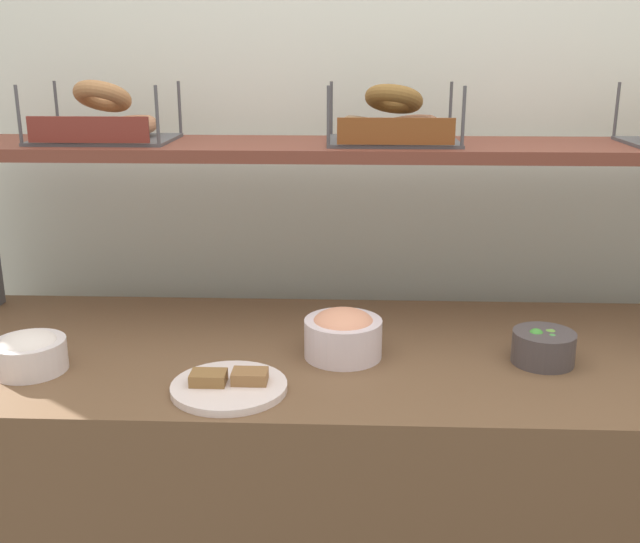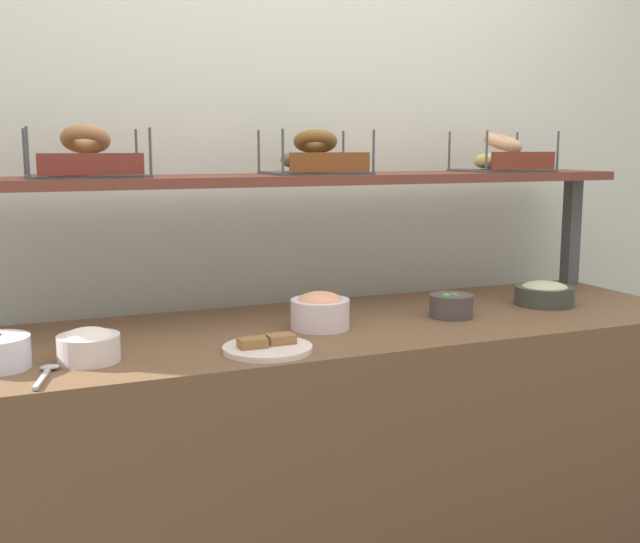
{
  "view_description": "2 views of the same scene",
  "coord_description": "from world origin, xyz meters",
  "px_view_note": "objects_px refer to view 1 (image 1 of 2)",
  "views": [
    {
      "loc": [
        -0.1,
        -1.55,
        1.49
      ],
      "look_at": [
        -0.17,
        0.06,
        1.01
      ],
      "focal_mm": 41.71,
      "sensor_mm": 36.0,
      "label": 1
    },
    {
      "loc": [
        -0.95,
        -2.03,
        1.37
      ],
      "look_at": [
        -0.06,
        0.09,
        0.99
      ],
      "focal_mm": 43.29,
      "sensor_mm": 36.0,
      "label": 2
    }
  ],
  "objects_px": {
    "serving_plate_white": "(229,386)",
    "bagel_basket_cinnamon_raisin": "(392,123)",
    "bowl_veggie_mix": "(543,347)",
    "bowl_lox_spread": "(343,334)",
    "bagel_basket_everything": "(103,122)",
    "bowl_cream_cheese": "(29,352)"
  },
  "relations": [
    {
      "from": "serving_plate_white",
      "to": "bagel_basket_cinnamon_raisin",
      "type": "xyz_separation_m",
      "value": [
        0.33,
        0.49,
        0.47
      ]
    },
    {
      "from": "bowl_cream_cheese",
      "to": "bagel_basket_everything",
      "type": "bearing_deg",
      "value": 82.06
    },
    {
      "from": "serving_plate_white",
      "to": "bagel_basket_everything",
      "type": "distance_m",
      "value": 0.77
    },
    {
      "from": "bowl_lox_spread",
      "to": "bagel_basket_everything",
      "type": "xyz_separation_m",
      "value": [
        -0.6,
        0.31,
        0.42
      ]
    },
    {
      "from": "bowl_veggie_mix",
      "to": "bagel_basket_everything",
      "type": "xyz_separation_m",
      "value": [
        -1.02,
        0.33,
        0.44
      ]
    },
    {
      "from": "bowl_cream_cheese",
      "to": "bowl_veggie_mix",
      "type": "distance_m",
      "value": 1.09
    },
    {
      "from": "bowl_lox_spread",
      "to": "bagel_basket_cinnamon_raisin",
      "type": "distance_m",
      "value": 0.54
    },
    {
      "from": "bowl_veggie_mix",
      "to": "bagel_basket_cinnamon_raisin",
      "type": "distance_m",
      "value": 0.63
    },
    {
      "from": "bagel_basket_everything",
      "to": "bagel_basket_cinnamon_raisin",
      "type": "distance_m",
      "value": 0.71
    },
    {
      "from": "serving_plate_white",
      "to": "bagel_basket_cinnamon_raisin",
      "type": "distance_m",
      "value": 0.75
    },
    {
      "from": "bowl_veggie_mix",
      "to": "bagel_basket_cinnamon_raisin",
      "type": "bearing_deg",
      "value": 134.79
    },
    {
      "from": "bowl_veggie_mix",
      "to": "serving_plate_white",
      "type": "xyz_separation_m",
      "value": [
        -0.65,
        -0.17,
        -0.03
      ]
    },
    {
      "from": "bagel_basket_cinnamon_raisin",
      "to": "bowl_veggie_mix",
      "type": "bearing_deg",
      "value": -45.21
    },
    {
      "from": "serving_plate_white",
      "to": "bagel_basket_cinnamon_raisin",
      "type": "height_order",
      "value": "bagel_basket_cinnamon_raisin"
    },
    {
      "from": "bowl_cream_cheese",
      "to": "bowl_lox_spread",
      "type": "xyz_separation_m",
      "value": [
        0.65,
        0.1,
        0.01
      ]
    },
    {
      "from": "bowl_veggie_mix",
      "to": "serving_plate_white",
      "type": "distance_m",
      "value": 0.67
    },
    {
      "from": "serving_plate_white",
      "to": "bagel_basket_everything",
      "type": "height_order",
      "value": "bagel_basket_everything"
    },
    {
      "from": "bagel_basket_everything",
      "to": "bagel_basket_cinnamon_raisin",
      "type": "xyz_separation_m",
      "value": [
        0.71,
        -0.01,
        0.0
      ]
    },
    {
      "from": "bowl_cream_cheese",
      "to": "bowl_veggie_mix",
      "type": "bearing_deg",
      "value": 4.6
    },
    {
      "from": "bowl_lox_spread",
      "to": "serving_plate_white",
      "type": "bearing_deg",
      "value": -140.69
    },
    {
      "from": "serving_plate_white",
      "to": "bowl_lox_spread",
      "type": "bearing_deg",
      "value": 39.31
    },
    {
      "from": "bowl_cream_cheese",
      "to": "bagel_basket_everything",
      "type": "height_order",
      "value": "bagel_basket_everything"
    }
  ]
}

